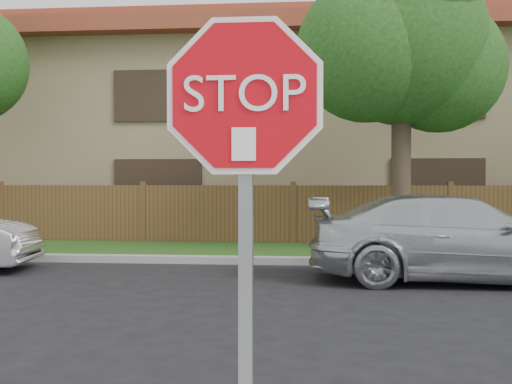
# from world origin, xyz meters

# --- Properties ---
(far_curb) EXTENTS (70.00, 0.30, 0.15)m
(far_curb) POSITION_xyz_m (0.00, 8.15, 0.07)
(far_curb) COLOR gray
(far_curb) RESTS_ON ground
(grass_strip) EXTENTS (70.00, 3.00, 0.12)m
(grass_strip) POSITION_xyz_m (0.00, 9.80, 0.06)
(grass_strip) COLOR #1E4714
(grass_strip) RESTS_ON ground
(fence) EXTENTS (70.00, 0.12, 1.60)m
(fence) POSITION_xyz_m (0.00, 11.40, 0.80)
(fence) COLOR #55381E
(fence) RESTS_ON ground
(apartment_building) EXTENTS (35.20, 9.20, 7.20)m
(apartment_building) POSITION_xyz_m (0.00, 17.00, 3.53)
(apartment_building) COLOR #9C8A61
(apartment_building) RESTS_ON ground
(tree_mid) EXTENTS (4.80, 3.90, 7.35)m
(tree_mid) POSITION_xyz_m (2.52, 9.57, 4.87)
(tree_mid) COLOR #382B21
(tree_mid) RESTS_ON ground
(stop_sign) EXTENTS (1.01, 0.13, 2.55)m
(stop_sign) POSITION_xyz_m (0.11, -1.48, 1.83)
(stop_sign) COLOR gray
(stop_sign) RESTS_ON sidewalk_near
(sedan_right) EXTENTS (5.20, 2.22, 1.49)m
(sedan_right) POSITION_xyz_m (2.98, 6.33, 0.75)
(sedan_right) COLOR #B7BBBF
(sedan_right) RESTS_ON ground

